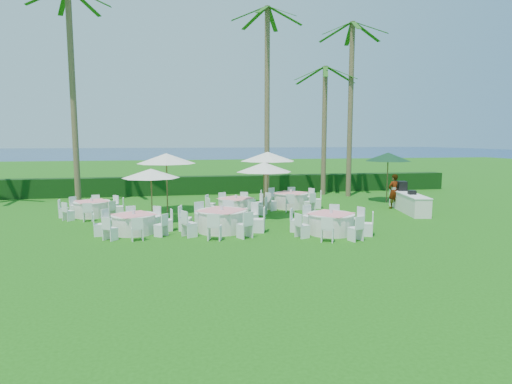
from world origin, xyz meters
The scene contains 20 objects.
ground centered at (0.00, 0.00, 0.00)m, with size 120.00×120.00×0.00m, color #19560E.
hedge centered at (0.00, 12.00, 0.60)m, with size 34.00×1.00×1.20m, color black.
ocean centered at (0.00, 102.00, 0.00)m, with size 260.00×260.00×0.00m, color #071C49.
banquet_table_a centered at (-3.96, 0.39, 0.40)m, with size 3.01×3.01×0.91m.
banquet_table_b centered at (-0.54, 0.08, 0.46)m, with size 3.43×3.43×1.04m.
banquet_table_c centered at (3.59, -1.14, 0.42)m, with size 3.14×3.14×0.97m.
banquet_table_d centered at (-6.26, 4.57, 0.39)m, with size 2.93×2.93×0.90m.
banquet_table_e centered at (0.60, 4.00, 0.41)m, with size 3.03×3.03×0.94m.
banquet_table_f centered at (3.76, 5.29, 0.43)m, with size 3.22×3.22×0.98m.
umbrella_a centered at (-3.38, 2.69, 2.17)m, with size 2.52×2.52×2.37m.
umbrella_b centered at (1.73, 2.70, 2.38)m, with size 2.58×2.58×2.60m.
umbrella_c centered at (-2.73, 5.07, 2.71)m, with size 2.90×2.90×2.97m.
umbrella_d centered at (2.71, 6.37, 2.71)m, with size 3.04×3.04×2.97m.
umbrella_green centered at (9.86, 6.28, 2.64)m, with size 2.68×2.68×2.90m.
buffet_table centered at (9.32, 3.00, 0.50)m, with size 1.64×4.12×1.43m.
staff_person centered at (9.04, 4.04, 0.91)m, with size 0.66×0.44×1.82m, color gray.
palm_a centered at (-7.64, 8.35, 6.30)m, with size 4.40×4.14×11.64m.
palm_c centered at (3.36, 9.52, 6.29)m, with size 4.41×4.04×11.61m.
palm_d centered at (7.35, 10.21, 4.62)m, with size 4.37×4.25×8.34m.
palm_e centered at (8.65, 9.09, 5.91)m, with size 4.29×4.35×10.87m.
Camera 1 is at (-2.38, -16.66, 3.67)m, focal length 30.00 mm.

